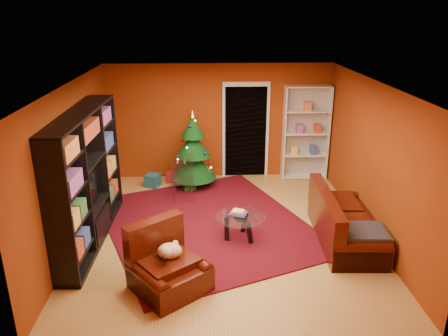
{
  "coord_description": "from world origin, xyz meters",
  "views": [
    {
      "loc": [
        -0.33,
        -6.85,
        3.72
      ],
      "look_at": [
        0.0,
        0.4,
        1.05
      ],
      "focal_mm": 35.0,
      "sensor_mm": 36.0,
      "label": 1
    }
  ],
  "objects_px": {
    "media_unit": "(86,179)",
    "gift_box_green": "(189,185)",
    "gift_box_red": "(171,177)",
    "white_bookshelf": "(306,133)",
    "christmas_tree": "(193,150)",
    "gift_box_teal": "(153,180)",
    "armchair": "(169,265)",
    "rug": "(206,224)",
    "acrylic_chair": "(183,181)",
    "coffee_table": "(240,227)",
    "dog": "(170,251)",
    "sofa": "(347,217)"
  },
  "relations": [
    {
      "from": "gift_box_green",
      "to": "dog",
      "type": "xyz_separation_m",
      "value": [
        -0.16,
        -3.48,
        0.45
      ]
    },
    {
      "from": "gift_box_red",
      "to": "coffee_table",
      "type": "height_order",
      "value": "coffee_table"
    },
    {
      "from": "white_bookshelf",
      "to": "dog",
      "type": "relative_size",
      "value": 5.47
    },
    {
      "from": "rug",
      "to": "sofa",
      "type": "distance_m",
      "value": 2.48
    },
    {
      "from": "rug",
      "to": "gift_box_green",
      "type": "xyz_separation_m",
      "value": [
        -0.36,
        1.63,
        0.11
      ]
    },
    {
      "from": "rug",
      "to": "dog",
      "type": "bearing_deg",
      "value": -105.45
    },
    {
      "from": "christmas_tree",
      "to": "gift_box_red",
      "type": "height_order",
      "value": "christmas_tree"
    },
    {
      "from": "gift_box_red",
      "to": "white_bookshelf",
      "type": "relative_size",
      "value": 0.1
    },
    {
      "from": "gift_box_green",
      "to": "sofa",
      "type": "relative_size",
      "value": 0.12
    },
    {
      "from": "rug",
      "to": "dog",
      "type": "height_order",
      "value": "dog"
    },
    {
      "from": "armchair",
      "to": "white_bookshelf",
      "type": "bearing_deg",
      "value": 18.39
    },
    {
      "from": "media_unit",
      "to": "gift_box_red",
      "type": "distance_m",
      "value": 2.99
    },
    {
      "from": "rug",
      "to": "media_unit",
      "type": "bearing_deg",
      "value": -167.39
    },
    {
      "from": "gift_box_red",
      "to": "white_bookshelf",
      "type": "distance_m",
      "value": 3.21
    },
    {
      "from": "rug",
      "to": "media_unit",
      "type": "height_order",
      "value": "media_unit"
    },
    {
      "from": "armchair",
      "to": "dog",
      "type": "relative_size",
      "value": 2.46
    },
    {
      "from": "armchair",
      "to": "acrylic_chair",
      "type": "distance_m",
      "value": 3.02
    },
    {
      "from": "christmas_tree",
      "to": "gift_box_green",
      "type": "height_order",
      "value": "christmas_tree"
    },
    {
      "from": "gift_box_teal",
      "to": "sofa",
      "type": "height_order",
      "value": "sofa"
    },
    {
      "from": "media_unit",
      "to": "christmas_tree",
      "type": "height_order",
      "value": "media_unit"
    },
    {
      "from": "rug",
      "to": "white_bookshelf",
      "type": "height_order",
      "value": "white_bookshelf"
    },
    {
      "from": "media_unit",
      "to": "white_bookshelf",
      "type": "height_order",
      "value": "media_unit"
    },
    {
      "from": "media_unit",
      "to": "gift_box_teal",
      "type": "distance_m",
      "value": 2.62
    },
    {
      "from": "dog",
      "to": "coffee_table",
      "type": "height_order",
      "value": "dog"
    },
    {
      "from": "white_bookshelf",
      "to": "gift_box_teal",
      "type": "bearing_deg",
      "value": -171.97
    },
    {
      "from": "gift_box_red",
      "to": "coffee_table",
      "type": "bearing_deg",
      "value": -63.3
    },
    {
      "from": "acrylic_chair",
      "to": "dog",
      "type": "bearing_deg",
      "value": -93.07
    },
    {
      "from": "rug",
      "to": "gift_box_green",
      "type": "distance_m",
      "value": 1.67
    },
    {
      "from": "media_unit",
      "to": "acrylic_chair",
      "type": "xyz_separation_m",
      "value": [
        1.48,
        1.53,
        -0.68
      ]
    },
    {
      "from": "white_bookshelf",
      "to": "rug",
      "type": "bearing_deg",
      "value": -133.67
    },
    {
      "from": "christmas_tree",
      "to": "gift_box_teal",
      "type": "relative_size",
      "value": 6.13
    },
    {
      "from": "christmas_tree",
      "to": "armchair",
      "type": "relative_size",
      "value": 1.76
    },
    {
      "from": "gift_box_red",
      "to": "white_bookshelf",
      "type": "height_order",
      "value": "white_bookshelf"
    },
    {
      "from": "white_bookshelf",
      "to": "gift_box_red",
      "type": "bearing_deg",
      "value": -175.93
    },
    {
      "from": "gift_box_green",
      "to": "dog",
      "type": "relative_size",
      "value": 0.61
    },
    {
      "from": "armchair",
      "to": "sofa",
      "type": "xyz_separation_m",
      "value": [
        2.87,
        1.26,
        0.05
      ]
    },
    {
      "from": "media_unit",
      "to": "sofa",
      "type": "bearing_deg",
      "value": -1.22
    },
    {
      "from": "rug",
      "to": "acrylic_chair",
      "type": "relative_size",
      "value": 4.56
    },
    {
      "from": "rug",
      "to": "coffee_table",
      "type": "height_order",
      "value": "coffee_table"
    },
    {
      "from": "rug",
      "to": "white_bookshelf",
      "type": "xyz_separation_m",
      "value": [
        2.28,
        2.29,
        1.05
      ]
    },
    {
      "from": "christmas_tree",
      "to": "gift_box_teal",
      "type": "distance_m",
      "value": 1.15
    },
    {
      "from": "dog",
      "to": "armchair",
      "type": "bearing_deg",
      "value": -135.0
    },
    {
      "from": "armchair",
      "to": "sofa",
      "type": "bearing_deg",
      "value": -14.39
    },
    {
      "from": "rug",
      "to": "armchair",
      "type": "relative_size",
      "value": 3.99
    },
    {
      "from": "media_unit",
      "to": "gift_box_green",
      "type": "xyz_separation_m",
      "value": [
        1.59,
        2.06,
        -0.98
      ]
    },
    {
      "from": "gift_box_red",
      "to": "acrylic_chair",
      "type": "height_order",
      "value": "acrylic_chair"
    },
    {
      "from": "acrylic_chair",
      "to": "christmas_tree",
      "type": "bearing_deg",
      "value": 71.77
    },
    {
      "from": "gift_box_teal",
      "to": "coffee_table",
      "type": "bearing_deg",
      "value": -54.34
    },
    {
      "from": "rug",
      "to": "christmas_tree",
      "type": "relative_size",
      "value": 2.27
    },
    {
      "from": "media_unit",
      "to": "white_bookshelf",
      "type": "bearing_deg",
      "value": 34.73
    }
  ]
}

